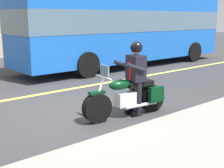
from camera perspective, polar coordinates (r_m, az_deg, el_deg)
name	(u,v)px	position (r m, az deg, el deg)	size (l,w,h in m)	color
ground_plane	(80,109)	(7.64, -6.06, -4.77)	(80.00, 80.00, 0.00)	#333335
lane_center_stripe	(43,94)	(9.31, -12.94, -1.82)	(60.00, 0.16, 0.01)	#E5DB4C
motorcycle_main	(129,97)	(6.99, 3.17, -2.53)	(2.22, 0.77, 1.26)	black
rider_main	(135,72)	(6.97, 4.48, 2.34)	(0.67, 0.60, 1.74)	black
bus_far	(128,26)	(14.31, 3.09, 10.98)	(11.05, 2.70, 3.30)	blue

